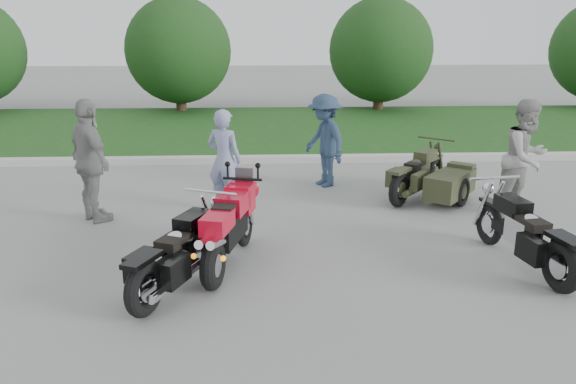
{
  "coord_description": "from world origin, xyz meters",
  "views": [
    {
      "loc": [
        -0.19,
        -6.47,
        2.96
      ],
      "look_at": [
        0.16,
        0.88,
        0.8
      ],
      "focal_mm": 35.0,
      "sensor_mm": 36.0,
      "label": 1
    }
  ],
  "objects_px": {
    "sportbike_red": "(229,226)",
    "cruiser_left": "(178,256)",
    "person_denim": "(325,141)",
    "person_stripe": "(224,160)",
    "person_back": "(91,161)",
    "cruiser_sidecar": "(436,181)",
    "person_grey": "(526,157)",
    "cruiser_right": "(527,237)"
  },
  "relations": [
    {
      "from": "sportbike_red",
      "to": "cruiser_left",
      "type": "height_order",
      "value": "sportbike_red"
    },
    {
      "from": "cruiser_left",
      "to": "person_denim",
      "type": "distance_m",
      "value": 4.95
    },
    {
      "from": "person_stripe",
      "to": "person_back",
      "type": "xyz_separation_m",
      "value": [
        -2.03,
        -0.52,
        0.12
      ]
    },
    {
      "from": "cruiser_sidecar",
      "to": "person_grey",
      "type": "height_order",
      "value": "person_grey"
    },
    {
      "from": "person_grey",
      "to": "cruiser_left",
      "type": "bearing_deg",
      "value": 177.91
    },
    {
      "from": "sportbike_red",
      "to": "cruiser_right",
      "type": "bearing_deg",
      "value": 10.04
    },
    {
      "from": "cruiser_sidecar",
      "to": "person_denim",
      "type": "height_order",
      "value": "person_denim"
    },
    {
      "from": "cruiser_right",
      "to": "person_denim",
      "type": "height_order",
      "value": "person_denim"
    },
    {
      "from": "cruiser_left",
      "to": "person_back",
      "type": "distance_m",
      "value": 3.07
    },
    {
      "from": "sportbike_red",
      "to": "person_grey",
      "type": "relative_size",
      "value": 1.04
    },
    {
      "from": "cruiser_left",
      "to": "person_back",
      "type": "height_order",
      "value": "person_back"
    },
    {
      "from": "sportbike_red",
      "to": "cruiser_sidecar",
      "type": "height_order",
      "value": "sportbike_red"
    },
    {
      "from": "sportbike_red",
      "to": "person_grey",
      "type": "height_order",
      "value": "person_grey"
    },
    {
      "from": "sportbike_red",
      "to": "cruiser_sidecar",
      "type": "distance_m",
      "value": 4.38
    },
    {
      "from": "cruiser_right",
      "to": "cruiser_sidecar",
      "type": "xyz_separation_m",
      "value": [
        -0.29,
        2.89,
        -0.05
      ]
    },
    {
      "from": "person_denim",
      "to": "person_grey",
      "type": "bearing_deg",
      "value": 32.38
    },
    {
      "from": "person_denim",
      "to": "sportbike_red",
      "type": "bearing_deg",
      "value": -49.98
    },
    {
      "from": "sportbike_red",
      "to": "person_grey",
      "type": "bearing_deg",
      "value": 36.26
    },
    {
      "from": "person_grey",
      "to": "person_back",
      "type": "xyz_separation_m",
      "value": [
        -6.92,
        -0.06,
        0.03
      ]
    },
    {
      "from": "cruiser_sidecar",
      "to": "person_grey",
      "type": "xyz_separation_m",
      "value": [
        1.22,
        -0.7,
        0.56
      ]
    },
    {
      "from": "cruiser_left",
      "to": "person_grey",
      "type": "height_order",
      "value": "person_grey"
    },
    {
      "from": "sportbike_red",
      "to": "cruiser_right",
      "type": "xyz_separation_m",
      "value": [
        3.76,
        -0.23,
        -0.13
      ]
    },
    {
      "from": "person_stripe",
      "to": "person_denim",
      "type": "xyz_separation_m",
      "value": [
        1.83,
        1.38,
        0.04
      ]
    },
    {
      "from": "person_stripe",
      "to": "cruiser_left",
      "type": "bearing_deg",
      "value": 108.91
    },
    {
      "from": "cruiser_right",
      "to": "person_back",
      "type": "height_order",
      "value": "person_back"
    },
    {
      "from": "cruiser_right",
      "to": "person_denim",
      "type": "relative_size",
      "value": 1.21
    },
    {
      "from": "person_stripe",
      "to": "person_grey",
      "type": "height_order",
      "value": "person_grey"
    },
    {
      "from": "person_denim",
      "to": "person_back",
      "type": "bearing_deg",
      "value": -90.48
    },
    {
      "from": "person_stripe",
      "to": "cruiser_sidecar",
      "type": "bearing_deg",
      "value": -150.63
    },
    {
      "from": "cruiser_sidecar",
      "to": "cruiser_left",
      "type": "bearing_deg",
      "value": -101.38
    },
    {
      "from": "person_stripe",
      "to": "person_grey",
      "type": "xyz_separation_m",
      "value": [
        4.89,
        -0.46,
        0.09
      ]
    },
    {
      "from": "cruiser_sidecar",
      "to": "person_stripe",
      "type": "height_order",
      "value": "person_stripe"
    },
    {
      "from": "sportbike_red",
      "to": "person_stripe",
      "type": "height_order",
      "value": "person_stripe"
    },
    {
      "from": "cruiser_right",
      "to": "person_denim",
      "type": "distance_m",
      "value": 4.58
    },
    {
      "from": "cruiser_sidecar",
      "to": "person_back",
      "type": "distance_m",
      "value": 5.78
    },
    {
      "from": "person_grey",
      "to": "person_stripe",
      "type": "bearing_deg",
      "value": 146.33
    },
    {
      "from": "cruiser_right",
      "to": "person_denim",
      "type": "bearing_deg",
      "value": 108.93
    },
    {
      "from": "cruiser_right",
      "to": "person_stripe",
      "type": "relative_size",
      "value": 1.27
    },
    {
      "from": "cruiser_left",
      "to": "cruiser_sidecar",
      "type": "xyz_separation_m",
      "value": [
        4.03,
        3.28,
        -0.04
      ]
    },
    {
      "from": "person_stripe",
      "to": "person_denim",
      "type": "height_order",
      "value": "person_denim"
    },
    {
      "from": "person_stripe",
      "to": "person_back",
      "type": "relative_size",
      "value": 0.88
    },
    {
      "from": "cruiser_left",
      "to": "cruiser_sidecar",
      "type": "bearing_deg",
      "value": 62.74
    }
  ]
}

